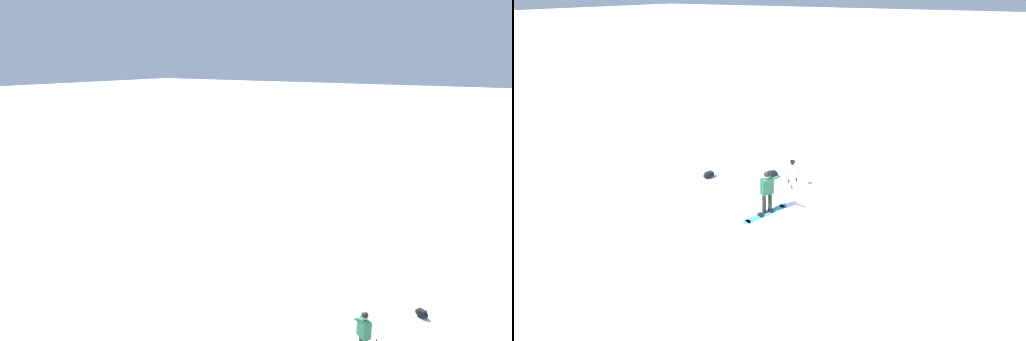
# 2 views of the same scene
# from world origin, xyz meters

# --- Properties ---
(snowboarder) EXTENTS (0.48, 0.75, 1.63)m
(snowboarder) POSITION_xyz_m (-0.41, 0.24, 0.97)
(snowboarder) COLOR black
(snowboarder) RESTS_ON ground_plane
(gear_bag_small) EXTENTS (0.58, 0.46, 0.28)m
(gear_bag_small) POSITION_xyz_m (-1.38, -3.09, 0.15)
(gear_bag_small) COLOR black
(gear_bag_small) RESTS_ON ground_plane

